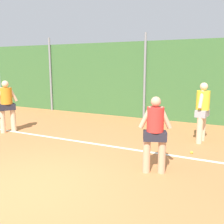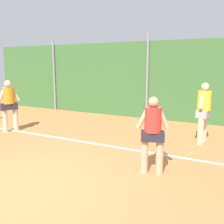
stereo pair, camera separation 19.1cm
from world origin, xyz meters
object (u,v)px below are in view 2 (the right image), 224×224
Objects in this scene: player_midcourt at (9,103)px; tennis_ball_5 at (158,122)px; player_backcourt_far at (204,110)px; tennis_ball_1 at (192,153)px; tennis_ball_0 at (158,159)px; player_foreground_near at (153,131)px.

player_midcourt is 5.47m from tennis_ball_5.
tennis_ball_5 is (-1.88, 1.90, -0.94)m from player_backcourt_far.
tennis_ball_1 is at bearing -59.53° from tennis_ball_5.
tennis_ball_0 is at bearing -128.70° from tennis_ball_1.
player_midcourt is 0.99× the size of player_backcourt_far.
player_foreground_near reaches higher than tennis_ball_1.
tennis_ball_0 is (-0.71, -1.95, -0.94)m from player_backcourt_far.
tennis_ball_5 is at bearing -126.99° from player_backcourt_far.
tennis_ball_5 is (-1.80, 3.06, 0.00)m from tennis_ball_1.
tennis_ball_5 is (-1.25, 4.58, -0.87)m from player_foreground_near.
tennis_ball_0 is (5.26, -0.33, -0.93)m from player_midcourt.
player_foreground_near reaches higher than tennis_ball_5.
player_backcourt_far is 2.83m from tennis_ball_5.
tennis_ball_5 is at bearing 120.47° from tennis_ball_1.
tennis_ball_1 and tennis_ball_5 have the same top height.
tennis_ball_0 is 4.02m from tennis_ball_5.
player_foreground_near is 24.40× the size of tennis_ball_1.
player_backcourt_far is at bearing 69.98° from tennis_ball_0.
player_midcourt is 26.12× the size of tennis_ball_0.
tennis_ball_1 is (5.89, 0.45, -0.93)m from player_midcourt.
player_backcourt_far is at bearing 137.62° from player_midcourt.
tennis_ball_1 is at bearing 50.01° from player_foreground_near.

